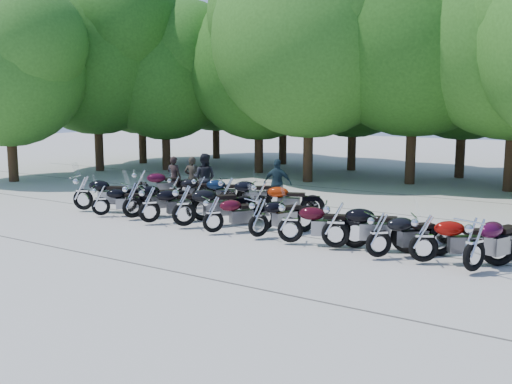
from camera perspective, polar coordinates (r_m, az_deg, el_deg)
The scene contains 33 objects.
ground at distance 16.00m, azimuth -2.95°, elevation -4.59°, with size 90.00×90.00×0.00m, color #A9A198.
tree_0 at distance 35.51m, azimuth -10.95°, elevation 11.50°, with size 7.50×7.50×9.21m.
tree_1 at distance 31.92m, azimuth -8.71°, elevation 11.17°, with size 6.97×6.97×8.55m.
tree_2 at distance 30.30m, azimuth 0.27°, elevation 11.87°, with size 7.31×7.31×8.97m.
tree_3 at distance 27.13m, azimuth 5.12°, elevation 14.33°, with size 8.70×8.70×10.67m.
tree_4 at distance 27.23m, azimuth 14.96°, elevation 14.72°, with size 9.13×9.13×11.20m.
tree_9 at distance 37.80m, azimuth -3.89°, elevation 11.57°, with size 7.59×7.59×9.32m.
tree_10 at distance 34.37m, azimuth 2.62°, elevation 12.08°, with size 7.78×7.78×9.55m.
tree_11 at distance 31.80m, azimuth 9.30°, elevation 11.95°, with size 7.56×7.56×9.28m.
tree_12 at distance 30.02m, azimuth 19.31°, elevation 12.21°, with size 7.88×7.88×9.67m.
tree_16 at distance 29.21m, azimuth -22.63°, elevation 10.83°, with size 6.97×6.97×8.55m.
tree_17 at distance 32.26m, azimuth -15.06°, elevation 12.69°, with size 8.31×8.31×10.20m.
motorcycle_0 at distance 20.60m, azimuth -16.17°, elevation 0.05°, with size 0.74×2.43×1.38m, color black, non-canonical shape.
motorcycle_1 at distance 19.57m, azimuth -14.58°, elevation -0.68°, with size 0.62×2.02×1.14m, color black, non-canonical shape.
motorcycle_2 at distance 18.88m, azimuth -11.69°, elevation -0.66°, with size 0.71×2.33×1.31m, color black, non-canonical shape.
motorcycle_3 at distance 18.05m, azimuth -10.12°, elevation -1.07°, with size 0.70×2.30×1.30m, color black, non-canonical shape.
motorcycle_4 at distance 17.37m, azimuth -6.87°, elevation -1.17°, with size 0.77×2.52×1.42m, color black, non-canonical shape.
motorcycle_5 at distance 16.53m, azimuth -4.10°, elevation -2.03°, with size 0.65×2.13×1.20m, color #3D0814, non-canonical shape.
motorcycle_6 at distance 15.95m, azimuth 0.24°, elevation -2.32°, with size 0.67×2.21×1.25m, color black, non-canonical shape.
motorcycle_7 at distance 15.34m, azimuth 3.28°, elevation -2.70°, with size 0.70×2.29×1.29m, color black, non-canonical shape.
motorcycle_8 at distance 14.90m, azimuth 7.61°, elevation -2.97°, with size 0.74×2.43×1.37m, color black, non-canonical shape.
motorcycle_9 at distance 14.20m, azimuth 11.63°, elevation -3.89°, with size 0.68×2.23×1.26m, color black, non-canonical shape.
motorcycle_10 at distance 14.01m, azimuth 15.71°, elevation -4.11°, with size 0.70×2.31×1.31m, color #780804, non-canonical shape.
motorcycle_11 at distance 13.58m, azimuth 20.10°, elevation -4.57°, with size 0.75×2.45×1.38m, color #340722, non-canonical shape.
motorcycle_12 at distance 22.16m, azimuth -10.91°, elevation 0.78°, with size 0.72×2.35×1.33m, color #33071A, non-canonical shape.
motorcycle_13 at distance 21.30m, azimuth -7.70°, elevation 0.33°, with size 0.63×2.08×1.17m, color black, non-canonical shape.
motorcycle_14 at distance 20.53m, azimuth -5.32°, elevation 0.17°, with size 0.68×2.23×1.26m, color #0B1B34, non-canonical shape.
motorcycle_15 at distance 19.64m, azimuth -2.72°, elevation -0.09°, with size 0.72×2.36×1.33m, color black, non-canonical shape.
motorcycle_16 at distance 18.79m, azimuth 0.44°, elevation -0.55°, with size 0.69×2.28×1.29m, color #9C2505, non-canonical shape.
rider_0 at distance 22.77m, azimuth -7.80°, elevation 1.40°, with size 0.58×0.38×1.59m, color black.
rider_1 at distance 21.67m, azimuth -4.95°, elevation 1.33°, with size 0.87×0.68×1.79m, color black.
rider_2 at distance 20.59m, azimuth 2.07°, elevation 0.82°, with size 0.99×0.41×1.68m, color #1B3139.
rider_3 at distance 22.26m, azimuth -6.09°, elevation 1.30°, with size 0.59×0.39×1.62m, color black.
Camera 1 is at (9.20, -12.55, 3.72)m, focal length 42.00 mm.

